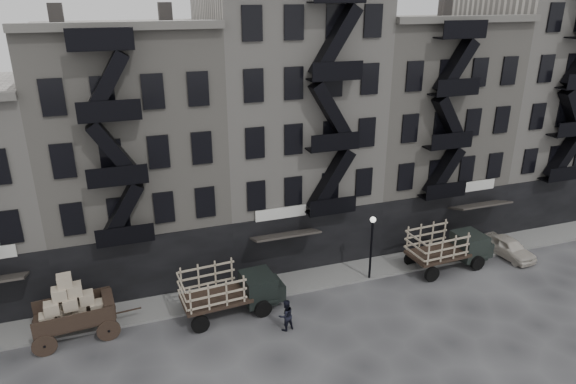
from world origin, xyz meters
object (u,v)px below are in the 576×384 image
object	(u,v)px
wagon	(69,303)
car_east	(509,247)
stake_truck_east	(449,244)
stake_truck_west	(229,288)
pedestrian_mid	(286,315)

from	to	relation	value
wagon	car_east	bearing A→B (deg)	-5.55
stake_truck_east	stake_truck_west	bearing A→B (deg)	177.95
stake_truck_west	car_east	size ratio (longest dim) A/B	1.49
stake_truck_west	stake_truck_east	distance (m)	14.44
wagon	stake_truck_east	xyz separation A→B (m)	(22.56, -0.24, -0.38)
pedestrian_mid	stake_truck_west	bearing A→B (deg)	-59.31
stake_truck_east	pedestrian_mid	bearing A→B (deg)	-170.24
wagon	pedestrian_mid	distance (m)	11.04
stake_truck_west	car_east	world-z (taller)	stake_truck_west
wagon	stake_truck_west	size ratio (longest dim) A/B	0.75
stake_truck_west	stake_truck_east	world-z (taller)	stake_truck_east
wagon	car_east	distance (m)	27.44
stake_truck_west	pedestrian_mid	size ratio (longest dim) A/B	3.27
stake_truck_east	pedestrian_mid	world-z (taller)	stake_truck_east
stake_truck_west	stake_truck_east	bearing A→B (deg)	-2.71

